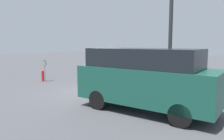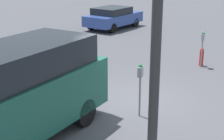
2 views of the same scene
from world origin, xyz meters
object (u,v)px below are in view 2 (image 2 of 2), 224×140
object	(u,v)px
lamp_post	(154,90)
fire_hydrant	(202,57)
parked_van	(14,93)
parking_meter_near	(140,78)
parking_meter_far	(203,41)
car_distant	(113,17)

from	to	relation	value
lamp_post	fire_hydrant	xyz separation A→B (m)	(-7.75, -1.35, -1.44)
parked_van	fire_hydrant	xyz separation A→B (m)	(-8.03, 1.82, -0.85)
parking_meter_near	parked_van	xyz separation A→B (m)	(2.65, -1.76, 0.14)
parking_meter_far	fire_hydrant	xyz separation A→B (m)	(-0.16, -0.04, -0.67)
parked_van	fire_hydrant	world-z (taller)	parked_van
parking_meter_near	car_distant	xyz separation A→B (m)	(-10.40, -6.89, -0.37)
parking_meter_far	parked_van	size ratio (longest dim) A/B	0.28
car_distant	parking_meter_near	bearing A→B (deg)	-140.84
parking_meter_far	lamp_post	size ratio (longest dim) A/B	0.27
parking_meter_far	lamp_post	xyz separation A→B (m)	(7.58, 1.31, 0.78)
parking_meter_near	lamp_post	world-z (taller)	lamp_post
fire_hydrant	car_distant	bearing A→B (deg)	-125.89
car_distant	lamp_post	bearing A→B (deg)	-141.35
parking_meter_near	parking_meter_far	distance (m)	5.22
parking_meter_near	car_distant	distance (m)	12.48
parking_meter_near	lamp_post	distance (m)	2.85
lamp_post	parked_van	distance (m)	3.23
parking_meter_far	car_distant	bearing A→B (deg)	-137.68
lamp_post	parked_van	xyz separation A→B (m)	(0.28, -3.16, -0.60)
car_distant	parking_meter_far	bearing A→B (deg)	-120.95
lamp_post	fire_hydrant	distance (m)	7.99
parking_meter_far	car_distant	world-z (taller)	parking_meter_far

